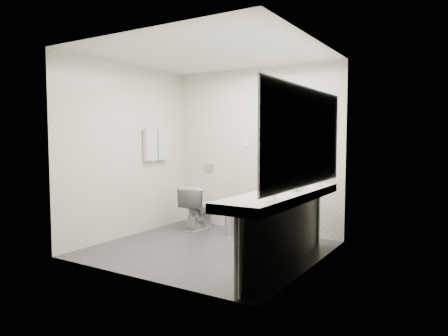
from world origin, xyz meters
The scene contains 32 objects.
floor centered at (0.00, 0.00, 0.00)m, with size 2.80×2.80×0.00m, color #2D2E33.
ceiling centered at (0.00, 0.00, 2.50)m, with size 2.80×2.80×0.00m, color silver.
wall_back centered at (0.00, 1.30, 1.25)m, with size 2.80×2.80×0.00m, color beige.
wall_front centered at (0.00, -1.30, 1.25)m, with size 2.80×2.80×0.00m, color beige.
wall_left centered at (-1.40, 0.00, 1.25)m, with size 2.60×2.60×0.00m, color beige.
wall_right centered at (1.40, 0.00, 1.25)m, with size 2.60×2.60×0.00m, color beige.
vanity_counter centered at (1.12, -0.20, 0.80)m, with size 0.55×2.20×0.10m, color silver.
vanity_panel centered at (1.15, -0.20, 0.38)m, with size 0.03×2.15×0.75m, color gray.
vanity_post_near centered at (1.18, -1.24, 0.38)m, with size 0.06×0.06×0.75m, color silver.
vanity_post_far centered at (1.18, 0.84, 0.38)m, with size 0.06×0.06×0.75m, color silver.
mirror centered at (1.39, -0.20, 1.45)m, with size 0.02×2.20×1.05m, color #B2BCC6.
basin_near centered at (1.12, -0.85, 0.83)m, with size 0.40×0.31×0.05m, color white.
basin_far centered at (1.12, 0.45, 0.83)m, with size 0.40×0.31×0.05m, color white.
faucet_near centered at (1.32, -0.85, 0.92)m, with size 0.04×0.04×0.15m, color silver.
faucet_far centered at (1.32, 0.45, 0.92)m, with size 0.04×0.04×0.15m, color silver.
soap_bottle_a centered at (1.25, -0.07, 0.91)m, with size 0.05×0.05×0.12m, color silver.
soap_bottle_b centered at (1.23, -0.12, 0.89)m, with size 0.07×0.07×0.08m, color silver.
soap_bottle_c centered at (1.11, -0.30, 0.90)m, with size 0.04×0.04×0.11m, color silver.
glass_left centered at (1.21, 0.07, 0.90)m, with size 0.06×0.06×0.11m, color silver.
glass_right centered at (1.23, 0.20, 0.91)m, with size 0.07×0.07×0.12m, color silver.
toilet centered at (-0.78, 0.89, 0.35)m, with size 0.39×0.68×0.69m, color white.
flush_plate centered at (-0.85, 1.29, 0.95)m, with size 0.18×0.02×0.12m, color #B2B5BA.
pedal_bin centered at (-0.15, 0.83, 0.13)m, with size 0.19×0.19×0.27m, color #B2B5BA.
bin_lid centered at (-0.15, 0.83, 0.28)m, with size 0.19×0.19×0.01m, color #B2B5BA.
towel_rail centered at (-1.35, 0.55, 1.55)m, with size 0.02×0.02×0.62m, color silver.
towel_near centered at (-1.34, 0.41, 1.33)m, with size 0.07×0.24×0.48m, color silver.
towel_far centered at (-1.34, 0.69, 1.33)m, with size 0.07×0.24×0.48m, color silver.
dryer_cradle centered at (0.25, 1.27, 1.50)m, with size 0.10×0.04×0.14m, color gray.
dryer_barrel centered at (0.25, 1.20, 1.53)m, with size 0.08×0.08×0.14m, color gray.
dryer_cord centered at (0.25, 1.26, 1.25)m, with size 0.02×0.02×0.35m, color black.
switch_plate_a centered at (-0.15, 1.29, 1.35)m, with size 0.09×0.02×0.09m, color white.
switch_plate_b centered at (0.55, 1.29, 1.35)m, with size 0.09×0.02×0.09m, color white.
Camera 1 is at (2.92, -4.32, 1.44)m, focal length 32.75 mm.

